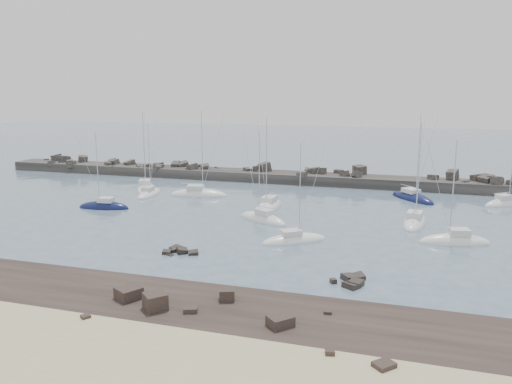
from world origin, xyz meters
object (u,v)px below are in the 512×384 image
sailboat_4 (263,220)px  sailboat_6 (294,241)px  sailboat_2 (149,194)px  sailboat_7 (412,199)px  sailboat_3 (198,195)px  sailboat_1 (104,207)px  sailboat_11 (505,204)px  sailboat_0 (145,189)px  sailboat_9 (415,223)px  sailboat_8 (455,242)px  sailboat_5 (268,208)px

sailboat_4 → sailboat_6: size_ratio=1.04×
sailboat_2 → sailboat_4: size_ratio=0.97×
sailboat_7 → sailboat_3: bearing=-167.7°
sailboat_1 → sailboat_11: 61.72m
sailboat_0 → sailboat_4: 30.22m
sailboat_9 → sailboat_8: bearing=-60.6°
sailboat_6 → sailboat_4: bearing=126.9°
sailboat_3 → sailboat_4: sailboat_3 is taller
sailboat_1 → sailboat_3: (10.00, 12.60, -0.00)m
sailboat_9 → sailboat_1: bearing=-174.6°
sailboat_1 → sailboat_6: sailboat_6 is taller
sailboat_5 → sailboat_8: 27.48m
sailboat_2 → sailboat_8: bearing=-16.8°
sailboat_3 → sailboat_4: size_ratio=1.17×
sailboat_3 → sailboat_7: 35.43m
sailboat_5 → sailboat_11: 36.96m
sailboat_8 → sailboat_9: size_ratio=0.90×
sailboat_8 → sailboat_9: sailboat_9 is taller
sailboat_2 → sailboat_4: (23.26, -10.85, 0.01)m
sailboat_1 → sailboat_3: bearing=51.5°
sailboat_0 → sailboat_1: bearing=-85.2°
sailboat_6 → sailboat_2: bearing=147.0°
sailboat_0 → sailboat_11: sailboat_0 is taller
sailboat_2 → sailboat_5: (22.09, -3.87, 0.02)m
sailboat_1 → sailboat_7: bearing=24.3°
sailboat_1 → sailboat_6: bearing=-15.1°
sailboat_3 → sailboat_11: size_ratio=1.21×
sailboat_4 → sailboat_6: 10.35m
sailboat_5 → sailboat_6: sailboat_5 is taller
sailboat_11 → sailboat_1: bearing=-161.2°
sailboat_1 → sailboat_7: size_ratio=0.83×
sailboat_4 → sailboat_0: bearing=150.4°
sailboat_8 → sailboat_0: bearing=160.0°
sailboat_0 → sailboat_9: size_ratio=1.03×
sailboat_1 → sailboat_11: bearing=18.8°
sailboat_2 → sailboat_8: size_ratio=0.98×
sailboat_5 → sailboat_6: size_ratio=1.18×
sailboat_2 → sailboat_7: sailboat_7 is taller
sailboat_2 → sailboat_5: bearing=-9.9°
sailboat_1 → sailboat_7: (44.63, 20.13, -0.01)m
sailboat_8 → sailboat_2: bearing=163.2°
sailboat_0 → sailboat_2: (3.02, -4.07, -0.02)m
sailboat_8 → sailboat_3: bearing=157.6°
sailboat_6 → sailboat_11: size_ratio=0.99×
sailboat_7 → sailboat_4: bearing=-134.0°
sailboat_0 → sailboat_11: 59.88m
sailboat_7 → sailboat_11: 13.78m
sailboat_1 → sailboat_2: sailboat_2 is taller
sailboat_5 → sailboat_4: bearing=-80.5°
sailboat_2 → sailboat_9: sailboat_9 is taller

